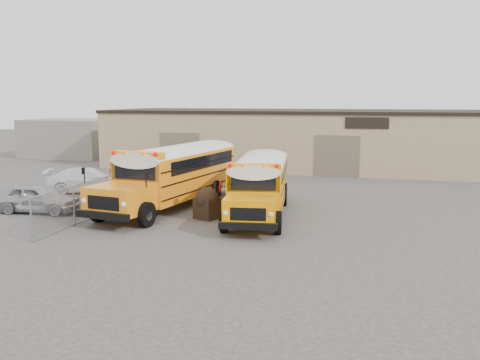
% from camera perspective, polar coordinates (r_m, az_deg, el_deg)
% --- Properties ---
extents(ground, '(120.00, 120.00, 0.00)m').
position_cam_1_polar(ground, '(25.23, -1.84, -4.15)').
color(ground, '#3E3B39').
rests_on(ground, ground).
extents(warehouse, '(30.20, 10.20, 4.67)m').
position_cam_1_polar(warehouse, '(44.23, 5.71, 4.47)').
color(warehouse, '#9B8460').
rests_on(warehouse, ground).
extents(chainlink_fence, '(0.07, 18.07, 1.81)m').
position_cam_1_polar(chainlink_fence, '(29.99, -11.19, -0.50)').
color(chainlink_fence, gray).
rests_on(chainlink_fence, ground).
extents(distant_building_left, '(8.00, 6.00, 3.60)m').
position_cam_1_polar(distant_building_left, '(54.21, -17.59, 4.28)').
color(distant_building_left, gray).
rests_on(distant_building_left, ground).
extents(school_bus_left, '(4.23, 11.27, 3.22)m').
position_cam_1_polar(school_bus_left, '(33.97, -1.44, 2.37)').
color(school_bus_left, orange).
rests_on(school_bus_left, ground).
extents(school_bus_right, '(3.69, 9.96, 2.85)m').
position_cam_1_polar(school_bus_right, '(31.96, 3.01, 1.57)').
color(school_bus_right, '#FF9700').
rests_on(school_bus_right, ground).
extents(tarp_bundle, '(1.28, 1.22, 1.50)m').
position_cam_1_polar(tarp_bundle, '(25.14, -3.54, -2.42)').
color(tarp_bundle, black).
rests_on(tarp_bundle, ground).
extents(car_silver, '(4.30, 2.00, 1.43)m').
position_cam_1_polar(car_silver, '(28.31, -20.80, -1.84)').
color(car_silver, '#ABABB0').
rests_on(car_silver, ground).
extents(car_white, '(5.48, 3.75, 1.47)m').
position_cam_1_polar(car_white, '(33.44, -15.82, -0.01)').
color(car_white, silver).
rests_on(car_white, ground).
extents(car_dark, '(5.09, 3.36, 1.59)m').
position_cam_1_polar(car_dark, '(37.43, -10.44, 1.17)').
color(car_dark, black).
rests_on(car_dark, ground).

